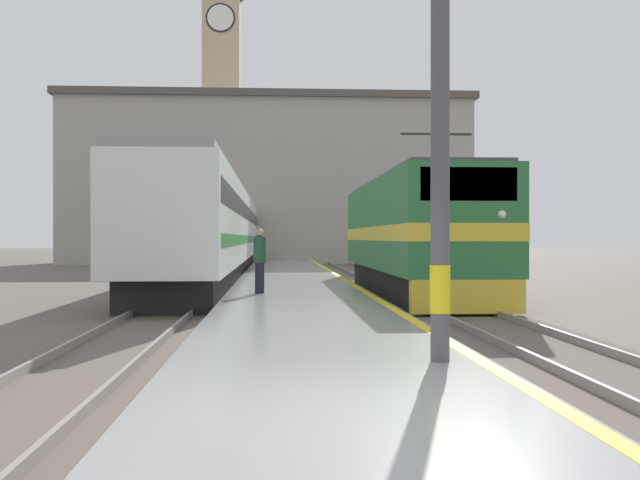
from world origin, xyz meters
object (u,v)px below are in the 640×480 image
passenger_train (224,231)px  person_on_platform (260,259)px  catenary_mast (450,69)px  clock_tower (222,104)px  locomotive_train (413,235)px

passenger_train → person_on_platform: (2.30, -20.00, -0.94)m
catenary_mast → person_on_platform: bearing=102.6°
passenger_train → catenary_mast: bearing=-81.2°
clock_tower → locomotive_train: bearing=-78.2°
catenary_mast → person_on_platform: (-2.60, 11.62, -2.70)m
passenger_train → clock_tower: 31.41m
person_on_platform → clock_tower: size_ratio=0.07×
passenger_train → clock_tower: clock_tower is taller
locomotive_train → clock_tower: 47.83m
locomotive_train → clock_tower: (-9.44, 45.23, 12.34)m
locomotive_train → catenary_mast: (-2.39, -15.29, 2.01)m
person_on_platform → catenary_mast: bearing=-77.4°
locomotive_train → catenary_mast: bearing=-98.9°
catenary_mast → clock_tower: (-7.05, 60.53, 10.34)m
passenger_train → catenary_mast: (4.90, -31.62, 1.76)m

